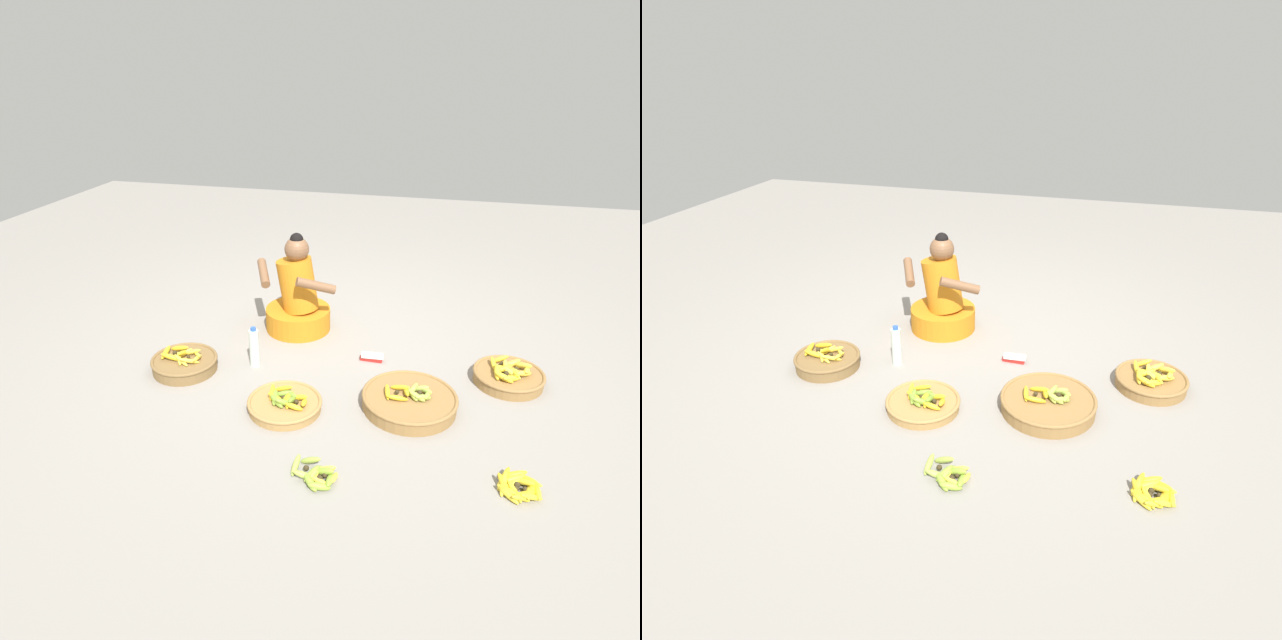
% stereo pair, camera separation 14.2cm
% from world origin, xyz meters
% --- Properties ---
extents(ground_plane, '(10.00, 10.00, 0.00)m').
position_xyz_m(ground_plane, '(0.00, 0.00, 0.00)').
color(ground_plane, gray).
extents(vendor_woman_front, '(0.71, 0.53, 0.81)m').
position_xyz_m(vendor_woman_front, '(-0.30, 0.30, 0.26)').
color(vendor_woman_front, orange).
rests_on(vendor_woman_front, ground).
extents(banana_basket_back_left, '(0.47, 0.47, 0.13)m').
position_xyz_m(banana_basket_back_left, '(-0.08, -0.80, 0.04)').
color(banana_basket_back_left, '#A87F47').
rests_on(banana_basket_back_left, ground).
extents(banana_basket_mid_left, '(0.60, 0.60, 0.15)m').
position_xyz_m(banana_basket_mid_left, '(0.68, -0.60, 0.05)').
color(banana_basket_mid_left, olive).
rests_on(banana_basket_mid_left, ground).
extents(banana_basket_front_center, '(0.47, 0.47, 0.16)m').
position_xyz_m(banana_basket_front_center, '(-0.91, -0.51, 0.06)').
color(banana_basket_front_center, brown).
rests_on(banana_basket_front_center, ground).
extents(banana_basket_mid_right, '(0.48, 0.48, 0.15)m').
position_xyz_m(banana_basket_mid_right, '(1.31, -0.15, 0.05)').
color(banana_basket_mid_right, olive).
rests_on(banana_basket_mid_right, ground).
extents(loose_bananas_front_left, '(0.26, 0.25, 0.09)m').
position_xyz_m(loose_bananas_front_left, '(0.26, -1.36, 0.03)').
color(loose_bananas_front_left, '#9EB747').
rests_on(loose_bananas_front_left, ground).
extents(loose_bananas_back_center, '(0.25, 0.25, 0.09)m').
position_xyz_m(loose_bananas_back_center, '(1.29, -1.20, 0.03)').
color(loose_bananas_back_center, yellow).
rests_on(loose_bananas_back_center, ground).
extents(water_bottle, '(0.07, 0.07, 0.30)m').
position_xyz_m(water_bottle, '(-0.45, -0.33, 0.14)').
color(water_bottle, silver).
rests_on(water_bottle, ground).
extents(packet_carton_stack, '(0.17, 0.06, 0.06)m').
position_xyz_m(packet_carton_stack, '(0.36, -0.08, 0.03)').
color(packet_carton_stack, red).
rests_on(packet_carton_stack, ground).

